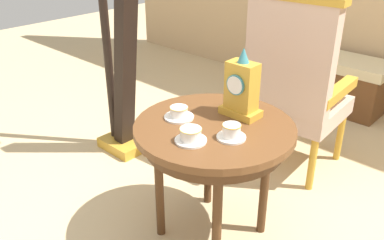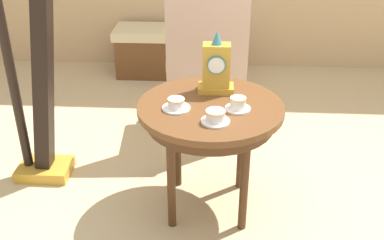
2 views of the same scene
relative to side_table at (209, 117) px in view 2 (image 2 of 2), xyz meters
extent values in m
plane|color=tan|center=(0.00, 0.01, -0.56)|extent=(10.00, 10.00, 0.00)
cylinder|color=brown|center=(0.00, 0.00, 0.06)|extent=(0.75, 0.75, 0.03)
cylinder|color=#482B16|center=(0.00, 0.00, 0.00)|extent=(0.66, 0.66, 0.07)
cylinder|color=#482B16|center=(0.19, 0.19, -0.26)|extent=(0.04, 0.04, 0.60)
cylinder|color=#482B16|center=(-0.19, 0.19, -0.26)|extent=(0.04, 0.04, 0.60)
cylinder|color=#482B16|center=(-0.19, -0.19, -0.26)|extent=(0.04, 0.04, 0.60)
cylinder|color=#482B16|center=(0.19, -0.19, -0.26)|extent=(0.04, 0.04, 0.60)
cylinder|color=white|center=(-0.17, -0.06, 0.08)|extent=(0.14, 0.14, 0.01)
cylinder|color=white|center=(-0.17, -0.06, 0.11)|extent=(0.08, 0.08, 0.05)
torus|color=gold|center=(-0.17, -0.06, 0.13)|extent=(0.09, 0.09, 0.00)
cylinder|color=white|center=(0.03, -0.19, 0.08)|extent=(0.14, 0.14, 0.01)
cylinder|color=white|center=(0.03, -0.19, 0.11)|extent=(0.09, 0.09, 0.05)
torus|color=gold|center=(0.03, -0.19, 0.13)|extent=(0.10, 0.10, 0.00)
cylinder|color=white|center=(0.14, -0.05, 0.08)|extent=(0.13, 0.13, 0.01)
cylinder|color=white|center=(0.14, -0.05, 0.11)|extent=(0.08, 0.08, 0.06)
torus|color=gold|center=(0.14, -0.05, 0.14)|extent=(0.08, 0.08, 0.00)
cube|color=gold|center=(0.03, 0.16, 0.09)|extent=(0.19, 0.11, 0.04)
cube|color=gold|center=(0.03, 0.16, 0.22)|extent=(0.14, 0.09, 0.23)
cylinder|color=teal|center=(0.03, 0.11, 0.24)|extent=(0.10, 0.01, 0.10)
cylinder|color=white|center=(0.03, 0.11, 0.24)|extent=(0.08, 0.00, 0.08)
cone|color=teal|center=(0.03, 0.16, 0.37)|extent=(0.06, 0.06, 0.07)
cube|color=#CCA893|center=(-0.05, 0.91, -0.16)|extent=(0.56, 0.56, 0.11)
cube|color=#CCA893|center=(-0.03, 0.69, 0.22)|extent=(0.53, 0.13, 0.64)
cube|color=gold|center=(0.18, 0.92, 0.01)|extent=(0.11, 0.47, 0.06)
cube|color=gold|center=(-0.28, 0.89, 0.01)|extent=(0.11, 0.47, 0.06)
cylinder|color=gold|center=(0.15, 1.14, -0.39)|extent=(0.04, 0.04, 0.35)
cylinder|color=gold|center=(-0.29, 1.11, -0.39)|extent=(0.04, 0.04, 0.35)
cylinder|color=gold|center=(0.18, 0.70, -0.39)|extent=(0.04, 0.04, 0.35)
cylinder|color=gold|center=(-0.25, 0.67, -0.39)|extent=(0.04, 0.04, 0.35)
cube|color=gold|center=(-1.03, 0.25, -0.53)|extent=(0.32, 0.24, 0.07)
cylinder|color=black|center=(-1.13, 0.25, 0.31)|extent=(0.06, 0.06, 1.61)
cube|color=black|center=(-0.93, 0.25, 0.24)|extent=(0.28, 0.11, 1.48)
cube|color=beige|center=(-0.38, 1.96, -0.16)|extent=(1.06, 0.40, 0.08)
cube|color=brown|center=(-0.38, 1.96, -0.38)|extent=(1.01, 0.38, 0.36)
camera|label=1|loc=(1.10, -1.33, 0.95)|focal=39.21mm
camera|label=2|loc=(0.03, -2.13, 1.11)|focal=43.41mm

